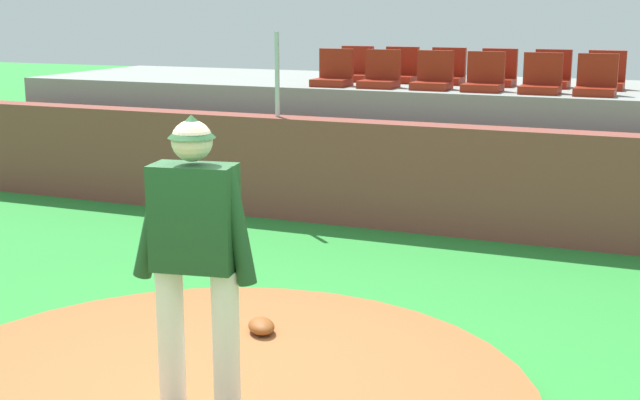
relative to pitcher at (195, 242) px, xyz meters
name	(u,v)px	position (x,y,z in m)	size (l,w,h in m)	color
pitcher	(195,242)	(0.00, 0.00, 0.00)	(0.81, 0.35, 1.85)	white
fielding_glove	(261,326)	(-0.20, 1.27, -1.02)	(0.30, 0.20, 0.11)	brown
brick_barrier	(433,179)	(-0.06, 5.66, -0.63)	(14.81, 0.40, 1.31)	brown
fence_post_left	(277,74)	(-2.14, 5.66, 0.56)	(0.06, 0.06, 1.08)	silver
bleacher_platform	(472,142)	(-0.06, 7.74, -0.47)	(13.28, 3.09, 1.64)	gray
stadium_chair_0	(334,74)	(-1.78, 6.70, 0.50)	(0.48, 0.44, 0.50)	maroon
stadium_chair_1	(380,76)	(-1.11, 6.71, 0.50)	(0.48, 0.44, 0.50)	maroon
stadium_chair_2	(433,77)	(-0.39, 6.73, 0.50)	(0.48, 0.44, 0.50)	maroon
stadium_chair_3	(484,79)	(0.29, 6.73, 0.50)	(0.48, 0.44, 0.50)	maroon
stadium_chair_4	(541,81)	(1.01, 6.72, 0.50)	(0.48, 0.44, 0.50)	maroon
stadium_chair_5	(596,82)	(1.67, 6.72, 0.50)	(0.48, 0.44, 0.50)	maroon
stadium_chair_6	(355,70)	(-1.80, 7.60, 0.50)	(0.48, 0.44, 0.50)	maroon
stadium_chair_7	(400,71)	(-1.11, 7.61, 0.50)	(0.48, 0.44, 0.50)	maroon
stadium_chair_8	(447,73)	(-0.43, 7.63, 0.50)	(0.48, 0.44, 0.50)	maroon
stadium_chair_9	(498,74)	(0.29, 7.60, 0.50)	(0.48, 0.44, 0.50)	maroon
stadium_chair_10	(552,76)	(1.01, 7.63, 0.50)	(0.48, 0.44, 0.50)	maroon
stadium_chair_11	(606,77)	(1.71, 7.60, 0.50)	(0.48, 0.44, 0.50)	maroon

